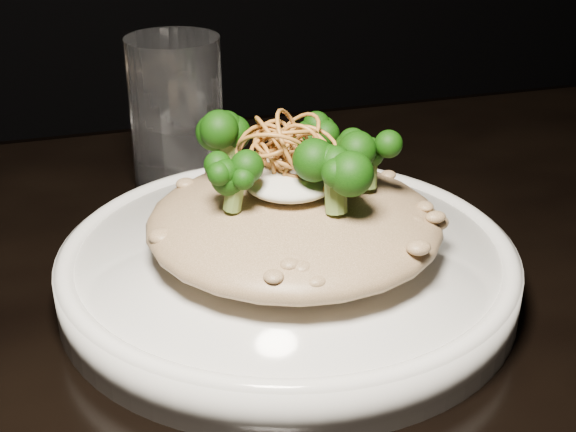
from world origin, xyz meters
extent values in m
cube|color=black|center=(0.00, 0.00, 0.73)|extent=(1.10, 0.80, 0.04)
cylinder|color=white|center=(-0.03, 0.06, 0.77)|extent=(0.30, 0.30, 0.03)
ellipsoid|color=brown|center=(-0.02, 0.06, 0.80)|extent=(0.19, 0.19, 0.04)
ellipsoid|color=silver|center=(-0.03, 0.06, 0.83)|extent=(0.06, 0.06, 0.02)
cylinder|color=silver|center=(-0.07, 0.24, 0.82)|extent=(0.08, 0.08, 0.13)
camera|label=1|loc=(-0.16, -0.38, 1.03)|focal=50.00mm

